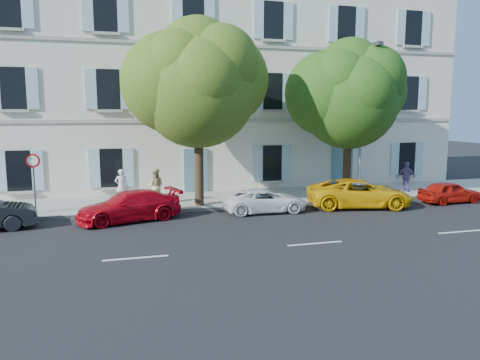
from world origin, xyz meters
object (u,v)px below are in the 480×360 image
object	(u,v)px
road_sign	(33,171)
street_lamp	(363,111)
car_white_coupe	(265,200)
car_yellow_supercar	(360,193)
tree_left	(198,89)
pedestrian_c	(407,177)
car_red_hatchback	(449,192)
pedestrian_a	(121,186)
tree_right	(349,100)
car_red_coupe	(129,206)
pedestrian_b	(155,186)

from	to	relation	value
road_sign	street_lamp	world-z (taller)	street_lamp
car_white_coupe	car_yellow_supercar	size ratio (longest dim) A/B	0.78
tree_left	pedestrian_c	bearing A→B (deg)	3.37
car_red_hatchback	tree_left	size ratio (longest dim) A/B	0.38
car_yellow_supercar	pedestrian_a	bearing A→B (deg)	86.66
car_white_coupe	pedestrian_a	world-z (taller)	pedestrian_a
tree_right	car_red_coupe	bearing A→B (deg)	-169.24
pedestrian_b	car_red_coupe	bearing A→B (deg)	72.71
car_white_coupe	road_sign	size ratio (longest dim) A/B	1.47
tree_right	pedestrian_a	size ratio (longest dim) A/B	4.63
car_yellow_supercar	pedestrian_c	world-z (taller)	pedestrian_c
car_red_coupe	car_red_hatchback	xyz separation A→B (m)	(15.45, -0.25, -0.08)
car_red_hatchback	pedestrian_a	size ratio (longest dim) A/B	1.90
road_sign	pedestrian_b	bearing A→B (deg)	9.91
pedestrian_a	street_lamp	bearing A→B (deg)	173.91
car_red_coupe	car_yellow_supercar	xyz separation A→B (m)	(10.59, -0.04, 0.05)
car_red_hatchback	street_lamp	world-z (taller)	street_lamp
car_white_coupe	car_red_hatchback	bearing A→B (deg)	-90.83
car_red_hatchback	pedestrian_b	distance (m)	14.42
car_red_coupe	pedestrian_c	world-z (taller)	pedestrian_c
car_white_coupe	pedestrian_c	world-z (taller)	pedestrian_c
pedestrian_b	pedestrian_c	distance (m)	13.54
pedestrian_c	street_lamp	bearing A→B (deg)	81.00
pedestrian_a	pedestrian_c	distance (m)	15.09
street_lamp	pedestrian_a	world-z (taller)	street_lamp
street_lamp	pedestrian_b	size ratio (longest dim) A/B	4.55
road_sign	street_lamp	bearing A→B (deg)	-0.14
car_red_hatchback	road_sign	bearing A→B (deg)	81.09
car_red_coupe	car_yellow_supercar	world-z (taller)	car_yellow_supercar
road_sign	pedestrian_b	distance (m)	5.32
car_red_coupe	tree_right	xyz separation A→B (m)	(11.05, 2.10, 4.46)
pedestrian_c	car_yellow_supercar	bearing A→B (deg)	98.44
car_red_coupe	tree_right	distance (m)	12.10
car_red_coupe	pedestrian_a	xyz separation A→B (m)	(-0.21, 3.10, 0.36)
road_sign	tree_left	bearing A→B (deg)	0.03
car_red_coupe	pedestrian_c	distance (m)	15.07
road_sign	pedestrian_a	size ratio (longest dim) A/B	1.56
street_lamp	pedestrian_a	distance (m)	12.43
car_red_coupe	road_sign	xyz separation A→B (m)	(-3.81, 1.75, 1.39)
road_sign	street_lamp	size ratio (longest dim) A/B	0.34
car_white_coupe	street_lamp	bearing A→B (deg)	-72.93
tree_right	street_lamp	distance (m)	0.91
car_red_hatchback	tree_left	world-z (taller)	tree_left
car_red_coupe	road_sign	size ratio (longest dim) A/B	1.65
tree_right	pedestrian_c	size ratio (longest dim) A/B	4.66
road_sign	pedestrian_b	world-z (taller)	road_sign
tree_left	pedestrian_a	bearing A→B (deg)	158.88
car_red_coupe	street_lamp	xyz separation A→B (m)	(11.63, 1.71, 3.87)
car_yellow_supercar	car_red_hatchback	bearing A→B (deg)	-79.71
car_red_coupe	pedestrian_b	xyz separation A→B (m)	(1.33, 2.65, 0.37)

